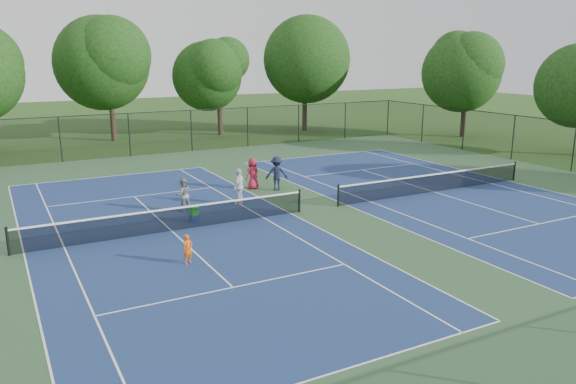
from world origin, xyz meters
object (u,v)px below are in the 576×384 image
ball_hopper (194,211)px  child_player (188,249)px  tree_back_c (219,72)px  ball_crate (194,219)px  bystander_a (239,186)px  bystander_b (277,173)px  tree_back_b (108,59)px  tree_back_d (305,55)px  bystander_c (253,174)px  instructor (183,195)px  tree_side_e (467,68)px

ball_hopper → child_player: bearing=-111.3°
tree_back_c → ball_crate: 27.03m
bystander_a → bystander_b: size_ratio=0.97×
bystander_b → ball_hopper: 6.74m
ball_crate → tree_back_b: bearing=86.0°
tree_back_b → ball_crate: 26.08m
bystander_b → ball_crate: bearing=56.0°
tree_back_d → child_player: (-20.56, -27.78, -6.30)m
tree_back_c → ball_hopper: tree_back_c is taller
child_player → bystander_c: bystander_c is taller
instructor → bystander_a: bystander_a is taller
child_player → bystander_c: bearing=31.7°
tree_back_b → bystander_b: 22.82m
tree_back_d → ball_hopper: 30.52m
instructor → bystander_a: size_ratio=0.89×
child_player → bystander_c: 11.06m
bystander_b → tree_side_e: bearing=-132.3°
bystander_a → ball_hopper: (-2.90, -1.81, -0.36)m
bystander_b → tree_back_d: bearing=-98.6°
tree_back_c → child_player: tree_back_c is taller
tree_back_b → bystander_a: size_ratio=5.77×
tree_back_b → ball_hopper: (-1.77, -25.21, -6.09)m
tree_side_e → child_player: size_ratio=8.39×
tree_back_c → bystander_b: (-5.02, -20.73, -4.58)m
instructor → tree_back_d: bearing=-130.8°
tree_side_e → tree_back_d: bearing=135.0°
tree_back_b → bystander_c: tree_back_b is taller
tree_back_b → ball_crate: size_ratio=29.16×
bystander_b → bystander_c: 1.31m
tree_side_e → ball_hopper: bearing=-155.3°
instructor → bystander_a: 2.75m
ball_crate → ball_hopper: bearing=0.0°
tree_back_c → ball_hopper: bearing=-114.0°
tree_side_e → instructor: size_ratio=5.73×
bystander_a → instructor: bearing=-42.6°
tree_back_d → tree_side_e: (10.00, -10.00, -1.02)m
tree_back_b → tree_side_e: tree_back_b is taller
child_player → ball_crate: size_ratio=3.08×
tree_back_b → bystander_b: size_ratio=5.58×
tree_side_e → bystander_b: size_ratio=4.94×
tree_side_e → bystander_a: bearing=-156.2°
tree_back_d → bystander_a: bearing=-126.6°
instructor → ball_hopper: 1.92m
bystander_b → ball_hopper: bystander_b is taller
ball_crate → child_player: bearing=-111.3°
bystander_a → bystander_c: size_ratio=1.05×
tree_back_c → ball_hopper: 26.96m
instructor → bystander_c: bearing=-151.8°
tree_back_c → tree_back_d: (8.00, -1.00, 1.34)m
instructor → bystander_b: 5.83m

